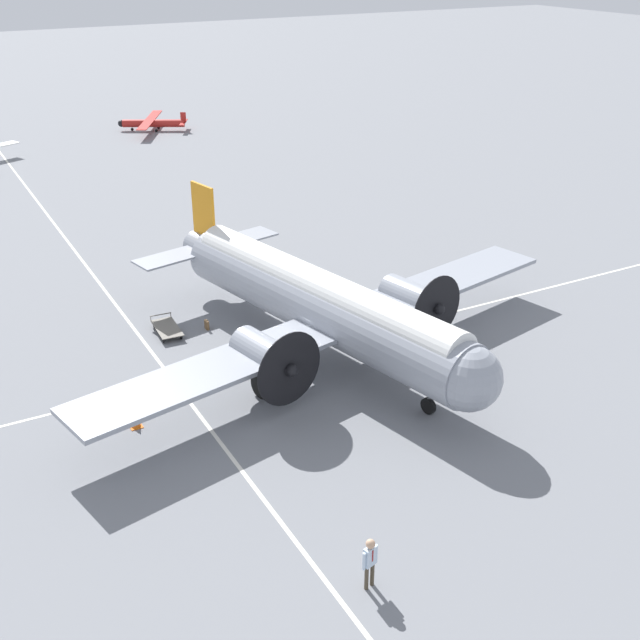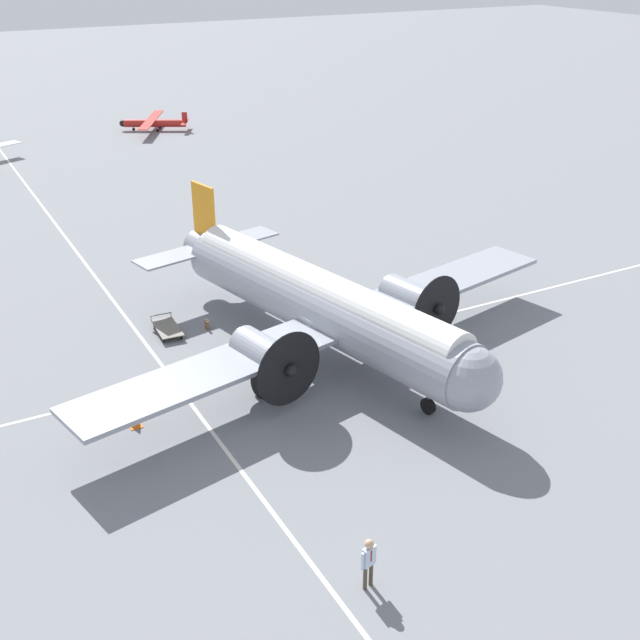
# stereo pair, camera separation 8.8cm
# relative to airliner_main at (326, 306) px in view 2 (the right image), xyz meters

# --- Properties ---
(ground_plane) EXTENTS (300.00, 300.00, 0.00)m
(ground_plane) POSITION_rel_airliner_main_xyz_m (0.43, 0.09, -2.61)
(ground_plane) COLOR slate
(apron_line_eastwest) EXTENTS (120.00, 0.16, 0.01)m
(apron_line_eastwest) POSITION_rel_airliner_main_xyz_m (0.43, 6.86, -2.60)
(apron_line_eastwest) COLOR silver
(apron_line_eastwest) RESTS_ON ground_plane
(apron_line_northsouth) EXTENTS (0.16, 120.00, 0.01)m
(apron_line_northsouth) POSITION_rel_airliner_main_xyz_m (1.19, 0.09, -2.60)
(apron_line_northsouth) COLOR silver
(apron_line_northsouth) RESTS_ON ground_plane
(airliner_main) EXTENTS (20.12, 25.42, 6.06)m
(airliner_main) POSITION_rel_airliner_main_xyz_m (0.00, 0.00, 0.00)
(airliner_main) COLOR #9399A3
(airliner_main) RESTS_ON ground_plane
(crew_foreground) EXTENTS (0.29, 0.59, 1.78)m
(crew_foreground) POSITION_rel_airliner_main_xyz_m (-13.11, 5.83, -1.52)
(crew_foreground) COLOR #473D2D
(crew_foreground) RESTS_ON ground_plane
(suitcase_near_door) EXTENTS (0.35, 0.13, 0.50)m
(suitcase_near_door) POSITION_rel_airliner_main_xyz_m (5.42, 3.71, -2.37)
(suitcase_near_door) COLOR brown
(suitcase_near_door) RESTS_ON ground_plane
(baggage_cart) EXTENTS (2.35, 1.21, 0.56)m
(baggage_cart) POSITION_rel_airliner_main_xyz_m (5.90, 5.57, -2.33)
(baggage_cart) COLOR #6B665B
(baggage_cart) RESTS_ON ground_plane
(light_aircraft_taxiing) EXTENTS (8.47, 6.65, 1.79)m
(light_aircraft_taxiing) POSITION_rel_airliner_main_xyz_m (49.47, -7.77, -1.83)
(light_aircraft_taxiing) COLOR #B2231E
(light_aircraft_taxiing) RESTS_ON ground_plane
(traffic_cone) EXTENTS (0.49, 0.49, 0.64)m
(traffic_cone) POSITION_rel_airliner_main_xyz_m (-1.37, 9.36, -2.31)
(traffic_cone) COLOR orange
(traffic_cone) RESTS_ON ground_plane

